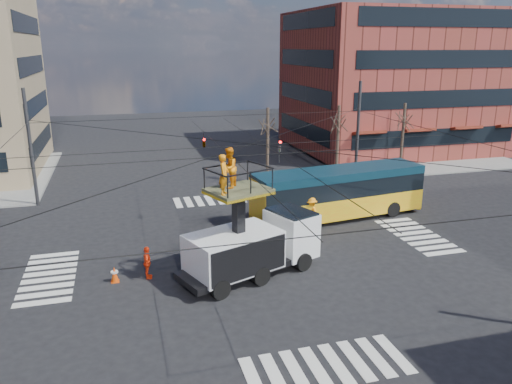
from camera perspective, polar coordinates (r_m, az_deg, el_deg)
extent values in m
plane|color=black|center=(26.61, -0.58, -7.08)|extent=(120.00, 120.00, 0.00)
cube|color=slate|center=(53.33, 15.61, 4.38)|extent=(18.00, 18.00, 0.12)
cube|color=black|center=(48.76, -23.35, 5.28)|extent=(0.12, 13.60, 1.50)
cube|color=black|center=(48.30, -23.80, 9.16)|extent=(0.12, 13.60, 1.50)
cube|color=black|center=(48.08, -24.27, 13.09)|extent=(0.12, 13.60, 1.50)
cube|color=black|center=(48.08, -24.75, 17.03)|extent=(0.12, 13.60, 1.50)
cube|color=maroon|center=(55.49, 15.46, 12.09)|extent=(20.00, 16.00, 14.00)
cube|color=black|center=(49.34, 19.79, 5.91)|extent=(17.00, 0.12, 1.58)
cube|color=black|center=(51.63, 5.41, 7.23)|extent=(0.12, 13.60, 1.58)
cube|color=black|center=(48.89, 20.19, 9.94)|extent=(17.00, 0.12, 1.57)
cube|color=black|center=(51.20, 5.52, 11.10)|extent=(0.12, 13.60, 1.57)
cube|color=black|center=(48.68, 20.60, 14.03)|extent=(17.00, 0.12, 1.57)
cube|color=black|center=(51.00, 5.63, 15.02)|extent=(0.12, 13.60, 1.57)
cube|color=black|center=(48.72, 21.03, 18.13)|extent=(17.00, 0.12, 1.57)
cube|color=black|center=(51.04, 5.75, 18.95)|extent=(0.12, 13.60, 1.57)
cylinder|color=#2D2D30|center=(40.56, 11.54, 6.69)|extent=(0.24, 0.24, 8.00)
cylinder|color=#2D2D30|center=(36.63, -24.34, 4.55)|extent=(0.24, 0.24, 8.00)
cylinder|color=black|center=(36.47, -5.56, 8.59)|extent=(24.00, 0.03, 0.03)
cylinder|color=black|center=(14.07, 12.19, -4.36)|extent=(24.00, 0.03, 0.03)
cylinder|color=black|center=(30.26, 22.03, 5.88)|extent=(0.03, 24.00, 0.03)
cylinder|color=black|center=(24.86, -0.62, 5.50)|extent=(24.02, 24.02, 0.03)
cylinder|color=black|center=(24.86, -0.62, 5.50)|extent=(24.02, 24.02, 0.03)
cylinder|color=black|center=(23.79, 0.13, 4.26)|extent=(24.00, 0.03, 0.03)
cylinder|color=black|center=(26.06, -1.30, 5.33)|extent=(24.00, 0.03, 0.03)
cylinder|color=black|center=(24.66, -3.32, 4.43)|extent=(0.03, 24.00, 0.03)
cylinder|color=black|center=(25.27, 2.02, 4.74)|extent=(0.03, 24.00, 0.03)
imported|color=black|center=(28.54, 2.69, 5.26)|extent=(0.16, 0.20, 1.00)
imported|color=black|center=(29.46, -5.99, 6.04)|extent=(0.26, 1.24, 0.50)
cylinder|color=#382B21|center=(39.51, 1.33, 5.29)|extent=(0.24, 0.24, 6.00)
cylinder|color=#382B21|center=(41.62, 9.30, 5.65)|extent=(0.24, 0.24, 6.00)
cylinder|color=#382B21|center=(44.46, 16.38, 5.88)|extent=(0.24, 0.24, 6.00)
cube|color=black|center=(24.10, -0.75, -8.25)|extent=(7.32, 4.57, 0.30)
cube|color=silver|center=(25.21, 4.04, -4.69)|extent=(2.54, 2.89, 2.20)
cube|color=black|center=(24.93, 4.08, -2.97)|extent=(2.32, 2.72, 0.80)
cube|color=silver|center=(23.27, -2.57, -6.78)|extent=(4.82, 3.84, 1.80)
cylinder|color=black|center=(24.72, 5.39, -7.93)|extent=(0.97, 0.65, 0.90)
cylinder|color=black|center=(26.32, 2.02, -6.30)|extent=(0.97, 0.65, 0.90)
cylinder|color=black|center=(23.20, 0.53, -9.55)|extent=(0.97, 0.65, 0.90)
cylinder|color=black|center=(24.90, -2.70, -7.68)|extent=(0.97, 0.65, 0.90)
cylinder|color=black|center=(22.08, -4.10, -11.01)|extent=(0.97, 0.65, 0.90)
cylinder|color=black|center=(23.86, -7.13, -8.92)|extent=(0.97, 0.65, 0.90)
cube|color=black|center=(22.90, -1.99, -3.32)|extent=(0.58, 0.58, 2.96)
cube|color=#4E5231|center=(22.45, -2.03, 0.24)|extent=(3.18, 2.89, 0.12)
cube|color=yellow|center=(22.48, -2.03, -0.05)|extent=(3.18, 2.89, 0.12)
imported|color=orange|center=(21.36, -3.69, 2.00)|extent=(0.63, 0.76, 1.77)
imported|color=orange|center=(22.37, -3.10, 2.78)|extent=(1.06, 1.13, 1.85)
cube|color=orange|center=(32.12, 9.38, -1.32)|extent=(11.47, 4.07, 1.30)
cube|color=black|center=(31.78, 9.48, 0.74)|extent=(11.46, 4.02, 1.10)
cube|color=#0C2734|center=(31.57, 9.55, 2.14)|extent=(11.47, 4.07, 0.50)
cube|color=orange|center=(29.42, 0.34, -1.42)|extent=(0.58, 2.48, 2.80)
cube|color=orange|center=(35.13, 17.04, 0.81)|extent=(0.58, 2.48, 2.80)
cube|color=black|center=(29.77, 0.24, -3.54)|extent=(0.50, 2.60, 0.30)
cube|color=gold|center=(29.10, 0.52, 0.94)|extent=(0.31, 1.60, 0.35)
cylinder|color=black|center=(29.41, 4.09, -3.73)|extent=(1.03, 0.43, 1.00)
cylinder|color=black|center=(31.41, 2.12, -2.38)|extent=(1.03, 0.43, 1.00)
cylinder|color=black|center=(33.24, 15.35, -1.90)|extent=(1.03, 0.43, 1.00)
cylinder|color=black|center=(35.02, 12.97, -0.81)|extent=(1.03, 0.43, 1.00)
cone|color=#D54208|center=(24.40, -15.86, -9.02)|extent=(0.36, 0.36, 0.77)
imported|color=#F2350F|center=(24.22, -12.33, -7.89)|extent=(0.48, 0.97, 1.59)
imported|color=orange|center=(29.83, 6.26, -2.44)|extent=(0.97, 1.43, 2.04)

